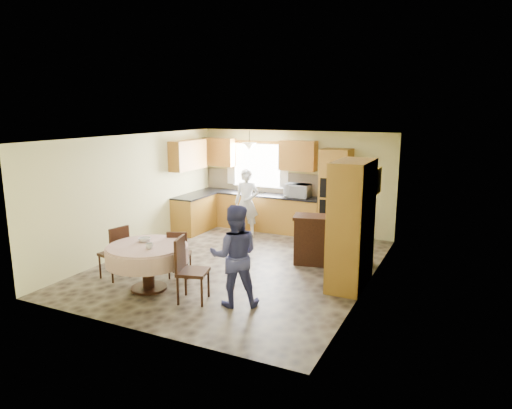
{
  "coord_description": "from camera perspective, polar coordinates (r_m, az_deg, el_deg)",
  "views": [
    {
      "loc": [
        4.0,
        -7.56,
        3.02
      ],
      "look_at": [
        0.24,
        0.3,
        1.19
      ],
      "focal_mm": 32.0,
      "sensor_mm": 36.0,
      "label": 1
    }
  ],
  "objects": [
    {
      "name": "person_sink",
      "position": [
        10.95,
        -1.17,
        0.22
      ],
      "size": [
        0.67,
        0.52,
        1.62
      ],
      "primitive_type": "imported",
      "rotation": [
        0.0,
        0.0,
        0.23
      ],
      "color": "silver",
      "rests_on": "floor"
    },
    {
      "name": "oven_tower",
      "position": [
        10.82,
        9.89,
        1.25
      ],
      "size": [
        0.66,
        0.62,
        2.12
      ],
      "primitive_type": "cube",
      "color": "#BF8433",
      "rests_on": "floor"
    },
    {
      "name": "space_heater",
      "position": [
        9.27,
        13.28,
        -5.81
      ],
      "size": [
        0.39,
        0.29,
        0.51
      ],
      "primitive_type": "cube",
      "rotation": [
        0.0,
        0.0,
        0.08
      ],
      "color": "black",
      "rests_on": "floor"
    },
    {
      "name": "cup_table",
      "position": [
        7.66,
        -13.18,
        -5.07
      ],
      "size": [
        0.13,
        0.13,
        0.1
      ],
      "primitive_type": "imported",
      "rotation": [
        0.0,
        0.0,
        -0.03
      ],
      "color": "#B2B2B2",
      "rests_on": "dining_table"
    },
    {
      "name": "wall_cab_left",
      "position": [
        12.08,
        -4.62,
        6.56
      ],
      "size": [
        0.85,
        0.33,
        0.72
      ],
      "primitive_type": "cube",
      "color": "#C38130",
      "rests_on": "wall_back"
    },
    {
      "name": "base_cab_back",
      "position": [
        11.64,
        0.29,
        -0.94
      ],
      "size": [
        3.3,
        0.6,
        0.88
      ],
      "primitive_type": "cube",
      "color": "#BF8433",
      "rests_on": "floor"
    },
    {
      "name": "bottle_sideboard",
      "position": [
        8.83,
        11.65,
        -1.11
      ],
      "size": [
        0.17,
        0.17,
        0.33
      ],
      "primitive_type": "imported",
      "rotation": [
        0.0,
        0.0,
        -0.43
      ],
      "color": "silver",
      "rests_on": "sideboard"
    },
    {
      "name": "bowl_sideboard",
      "position": [
        9.07,
        6.96,
        -1.49
      ],
      "size": [
        0.28,
        0.28,
        0.06
      ],
      "primitive_type": "imported",
      "rotation": [
        0.0,
        0.0,
        -0.23
      ],
      "color": "#B2B2B2",
      "rests_on": "sideboard"
    },
    {
      "name": "dining_table",
      "position": [
        7.94,
        -13.43,
        -6.14
      ],
      "size": [
        1.37,
        1.37,
        0.78
      ],
      "color": "#32190D",
      "rests_on": "floor"
    },
    {
      "name": "oven_lower",
      "position": [
        10.58,
        9.37,
        -0.68
      ],
      "size": [
        0.56,
        0.01,
        0.45
      ],
      "primitive_type": "cube",
      "color": "black",
      "rests_on": "oven_tower"
    },
    {
      "name": "chair_right",
      "position": [
        7.36,
        -8.55,
        -7.64
      ],
      "size": [
        0.56,
        0.56,
        1.05
      ],
      "rotation": [
        0.0,
        0.0,
        1.85
      ],
      "color": "#32190D",
      "rests_on": "floor"
    },
    {
      "name": "wall_front",
      "position": [
        6.32,
        -15.08,
        -4.83
      ],
      "size": [
        5.0,
        0.02,
        2.5
      ],
      "primitive_type": "cube",
      "color": "beige",
      "rests_on": "floor"
    },
    {
      "name": "curtain_right",
      "position": [
        11.4,
        3.53,
        4.95
      ],
      "size": [
        0.22,
        0.02,
        1.15
      ],
      "primitive_type": "cube",
      "color": "white",
      "rests_on": "wall_back"
    },
    {
      "name": "floor",
      "position": [
        9.07,
        -2.18,
        -7.59
      ],
      "size": [
        5.0,
        6.0,
        0.01
      ],
      "primitive_type": "cube",
      "color": "#6D614C",
      "rests_on": "ground"
    },
    {
      "name": "window",
      "position": [
        11.75,
        0.22,
        4.93
      ],
      "size": [
        1.4,
        0.03,
        1.1
      ],
      "primitive_type": "cube",
      "color": "white",
      "rests_on": "wall_back"
    },
    {
      "name": "counter_back",
      "position": [
        11.54,
        0.29,
        1.29
      ],
      "size": [
        3.3,
        0.64,
        0.04
      ],
      "primitive_type": "cube",
      "color": "black",
      "rests_on": "base_cab_back"
    },
    {
      "name": "chair_back",
      "position": [
        8.4,
        -9.65,
        -5.84
      ],
      "size": [
        0.5,
        0.5,
        0.88
      ],
      "rotation": [
        0.0,
        0.0,
        3.55
      ],
      "color": "#32190D",
      "rests_on": "floor"
    },
    {
      "name": "wall_cab_right",
      "position": [
        11.14,
        5.28,
        6.1
      ],
      "size": [
        0.9,
        0.33,
        0.72
      ],
      "primitive_type": "cube",
      "color": "#C38130",
      "rests_on": "wall_back"
    },
    {
      "name": "sideboard",
      "position": [
        9.1,
        8.73,
        -4.64
      ],
      "size": [
        1.36,
        0.8,
        0.91
      ],
      "primitive_type": "cube",
      "rotation": [
        0.0,
        0.0,
        0.23
      ],
      "color": "#32190D",
      "rests_on": "floor"
    },
    {
      "name": "cupboard",
      "position": [
        7.91,
        11.83,
        -2.48
      ],
      "size": [
        0.57,
        1.15,
        2.19
      ],
      "primitive_type": "cube",
      "color": "#BF8433",
      "rests_on": "floor"
    },
    {
      "name": "oven_upper",
      "position": [
        10.48,
        9.46,
        1.99
      ],
      "size": [
        0.56,
        0.01,
        0.45
      ],
      "primitive_type": "cube",
      "color": "black",
      "rests_on": "oven_tower"
    },
    {
      "name": "wall_back",
      "position": [
        11.43,
        4.8,
        2.92
      ],
      "size": [
        5.0,
        0.02,
        2.5
      ],
      "primitive_type": "cube",
      "color": "beige",
      "rests_on": "floor"
    },
    {
      "name": "person_dining",
      "position": [
        7.08,
        -2.69,
        -6.4
      ],
      "size": [
        0.97,
        0.9,
        1.6
      ],
      "primitive_type": "imported",
      "rotation": [
        0.0,
        0.0,
        3.63
      ],
      "color": "#3A3D7F",
      "rests_on": "floor"
    },
    {
      "name": "framed_picture",
      "position": [
        8.46,
        14.88,
        2.81
      ],
      "size": [
        0.06,
        0.57,
        0.47
      ],
      "color": "gold",
      "rests_on": "wall_right"
    },
    {
      "name": "pendant",
      "position": [
        11.27,
        -0.84,
        7.29
      ],
      "size": [
        0.36,
        0.36,
        0.18
      ],
      "primitive_type": "cone",
      "rotation": [
        3.14,
        0.0,
        0.0
      ],
      "color": "beige",
      "rests_on": "ceiling"
    },
    {
      "name": "ceiling",
      "position": [
        8.57,
        -2.31,
        8.38
      ],
      "size": [
        5.0,
        6.0,
        0.01
      ],
      "primitive_type": "cube",
      "color": "white",
      "rests_on": "wall_back"
    },
    {
      "name": "chair_left",
      "position": [
        8.58,
        -17.06,
        -5.45
      ],
      "size": [
        0.5,
        0.5,
        0.98
      ],
      "rotation": [
        0.0,
        0.0,
        -1.77
      ],
      "color": "#32190D",
      "rests_on": "floor"
    },
    {
      "name": "curtain_left",
      "position": [
        12.04,
        -3.13,
        5.32
      ],
      "size": [
        0.22,
        0.02,
        1.15
      ],
      "primitive_type": "cube",
      "color": "white",
      "rests_on": "wall_back"
    },
    {
      "name": "wall_right",
      "position": [
        7.91,
        14.01,
        -1.43
      ],
      "size": [
        0.02,
        6.0,
        2.5
      ],
      "primitive_type": "cube",
      "color": "beige",
      "rests_on": "floor"
    },
    {
      "name": "backsplash",
      "position": [
        11.75,
        0.9,
        2.86
      ],
      "size": [
        3.3,
        0.02,
        0.55
      ],
      "primitive_type": "cube",
      "color": "beige",
      "rests_on": "wall_back"
    },
    {
      "name": "wall_left",
      "position": [
        10.12,
        -14.86,
        1.4
      ],
      "size": [
        0.02,
        6.0,
        2.5
      ],
      "primitive_type": "cube",
      "color": "beige",
      "rests_on": "floor"
    },
    {
      "name": "base_cab_left",
      "position": [
        11.52,
        -7.72,
        -1.18
      ],
      "size": [
        0.6,
        1.2,
        0.88
      ],
      "primitive_type": "cube",
      "color": "#BF8433",
      "rests_on": "floor"
    },
    {
      "name": "bowl_table",
      "position": [
        8.09,
        -13.76,
        -4.3
      ],
      "size": [
        0.28,
        0.28,
        0.07
      ],
      "primitive_type": "imported",
      "rotation": [
        0.0,
        0.0,
        0.43
      ],
      "color": "#B2B2B2",
      "rests_on": "dining_table"
    },
    {
      "name": "counter_left",
      "position": [
        11.42,
        -7.79,
        1.07
      ],
      "size": [
        0.64,
        1.2,
        0.04
      ],
      "primitive_type": "cube",
      "color": "black",
      "rests_on": "base_cab_left"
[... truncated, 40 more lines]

